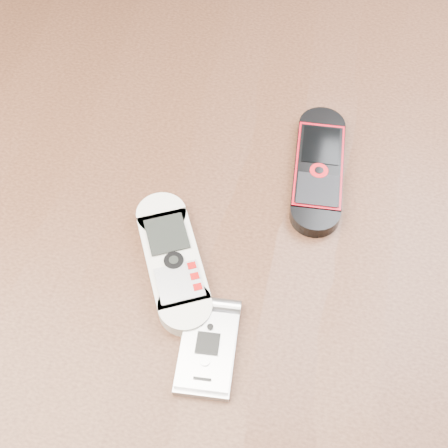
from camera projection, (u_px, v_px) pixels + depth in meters
ground at (221, 438)px, 1.22m from camera, size 4.00×4.00×0.00m
table at (220, 281)px, 0.68m from camera, size 1.20×0.80×0.75m
nokia_white at (173, 260)px, 0.56m from camera, size 0.11×0.15×0.02m
nokia_black_red at (319, 168)px, 0.62m from camera, size 0.06×0.16×0.02m
motorola_razr at (207, 349)px, 0.52m from camera, size 0.05×0.09×0.01m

